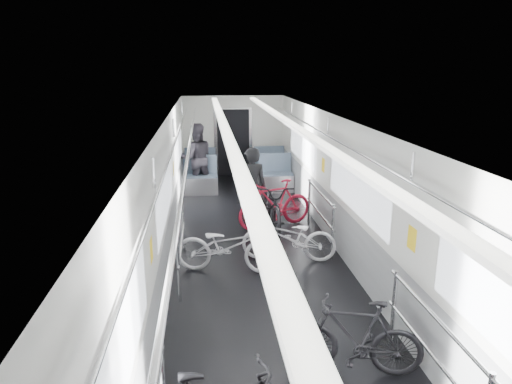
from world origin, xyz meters
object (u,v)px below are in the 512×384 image
(bike_left_far, at_px, (228,246))
(person_seated, at_px, (197,158))
(bike_right_mid, at_px, (289,237))
(bike_aisle, at_px, (273,205))
(bike_right_near, at_px, (355,337))
(bike_right_far, at_px, (275,204))
(person_standing, at_px, (252,188))

(bike_left_far, distance_m, person_seated, 5.02)
(bike_right_mid, relative_size, person_seated, 0.89)
(bike_left_far, xyz_separation_m, bike_aisle, (1.03, 1.96, 0.05))
(bike_right_near, relative_size, person_seated, 0.81)
(bike_right_near, bearing_deg, bike_right_far, -164.01)
(person_standing, distance_m, person_seated, 3.13)
(bike_left_far, relative_size, bike_right_far, 1.02)
(bike_right_far, relative_size, bike_aisle, 0.87)
(bike_left_far, distance_m, person_standing, 2.18)
(person_seated, bearing_deg, bike_left_far, 87.30)
(bike_aisle, xyz_separation_m, person_standing, (-0.42, 0.10, 0.35))
(bike_right_mid, relative_size, bike_aisle, 0.85)
(bike_left_far, relative_size, bike_aisle, 0.89)
(bike_right_far, xyz_separation_m, bike_aisle, (-0.07, -0.08, -0.00))
(bike_left_far, xyz_separation_m, bike_right_mid, (1.07, 0.32, -0.02))
(bike_left_far, xyz_separation_m, bike_right_near, (1.23, -2.70, -0.00))
(person_standing, xyz_separation_m, person_seated, (-1.15, 2.91, 0.07))
(bike_aisle, xyz_separation_m, person_seated, (-1.57, 3.01, 0.41))
(bike_right_far, bearing_deg, bike_aisle, -60.31)
(person_standing, height_order, person_seated, person_seated)
(person_seated, bearing_deg, bike_right_far, 110.20)
(bike_aisle, bearing_deg, bike_right_near, -88.10)
(person_standing, bearing_deg, bike_right_mid, 103.53)
(bike_aisle, height_order, person_standing, person_standing)
(bike_right_near, distance_m, bike_right_mid, 3.03)
(bike_right_near, bearing_deg, bike_left_far, -141.22)
(person_seated, bearing_deg, bike_right_near, 94.07)
(bike_left_far, height_order, person_seated, person_seated)
(bike_right_mid, xyz_separation_m, bike_right_far, (0.03, 1.71, 0.08))
(bike_right_near, distance_m, person_seated, 7.89)
(bike_left_far, bearing_deg, bike_right_far, -15.74)
(bike_right_near, xyz_separation_m, bike_right_mid, (-0.16, 3.03, -0.02))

